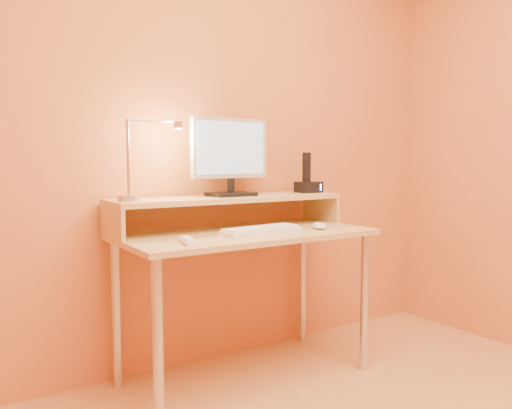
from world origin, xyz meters
TOP-DOWN VIEW (x-y plane):
  - wall_back at (0.00, 1.50)m, footprint 3.00×0.04m
  - desk_leg_fl at (-0.55, 0.93)m, footprint 0.04×0.04m
  - desk_leg_fr at (0.55, 0.93)m, footprint 0.04×0.04m
  - desk_leg_bl at (-0.55, 1.43)m, footprint 0.04×0.04m
  - desk_leg_br at (0.55, 1.43)m, footprint 0.04×0.04m
  - desk_lower at (0.00, 1.18)m, footprint 1.20×0.60m
  - shelf_riser_left at (-0.59, 1.33)m, footprint 0.02×0.30m
  - shelf_riser_right at (0.59, 1.33)m, footprint 0.02×0.30m
  - desk_shelf at (0.00, 1.33)m, footprint 1.20×0.30m
  - monitor_foot at (0.01, 1.33)m, footprint 0.22×0.16m
  - monitor_neck at (0.01, 1.33)m, footprint 0.04×0.04m
  - monitor_panel at (0.01, 1.34)m, footprint 0.44×0.07m
  - monitor_back at (0.01, 1.36)m, footprint 0.39×0.04m
  - monitor_screen at (0.01, 1.32)m, footprint 0.40×0.04m
  - lamp_base at (-0.52, 1.30)m, footprint 0.10×0.10m
  - lamp_post at (-0.52, 1.30)m, footprint 0.01×0.01m
  - lamp_arm at (-0.40, 1.30)m, footprint 0.24×0.01m
  - lamp_head at (-0.28, 1.30)m, footprint 0.04×0.04m
  - lamp_bulb at (-0.28, 1.30)m, footprint 0.03×0.03m
  - phone_dock at (0.51, 1.33)m, footprint 0.13×0.10m
  - phone_handset at (0.49, 1.33)m, footprint 0.04×0.03m
  - phone_led at (0.55, 1.28)m, footprint 0.01×0.00m
  - keyboard at (0.03, 1.08)m, footprint 0.41×0.17m
  - mouse at (0.34, 1.05)m, footprint 0.08×0.11m
  - remote_control at (-0.38, 1.00)m, footprint 0.08×0.18m

SIDE VIEW (x-z plane):
  - desk_leg_fl at x=-0.55m, z-range 0.00..0.69m
  - desk_leg_fr at x=0.55m, z-range 0.00..0.69m
  - desk_leg_bl at x=-0.55m, z-range 0.00..0.69m
  - desk_leg_br at x=0.55m, z-range 0.00..0.69m
  - desk_lower at x=0.00m, z-range 0.70..0.72m
  - remote_control at x=-0.38m, z-range 0.72..0.74m
  - keyboard at x=0.03m, z-range 0.72..0.74m
  - mouse at x=0.34m, z-range 0.72..0.75m
  - shelf_riser_left at x=-0.59m, z-range 0.72..0.85m
  - shelf_riser_right at x=0.59m, z-range 0.72..0.85m
  - desk_shelf at x=0.00m, z-range 0.86..0.88m
  - monitor_foot at x=0.01m, z-range 0.88..0.90m
  - lamp_base at x=-0.52m, z-range 0.88..0.90m
  - phone_dock at x=0.51m, z-range 0.88..0.94m
  - phone_led at x=0.55m, z-range 0.89..0.93m
  - monitor_neck at x=0.01m, z-range 0.90..0.97m
  - phone_handset at x=0.49m, z-range 0.94..1.10m
  - lamp_post at x=-0.52m, z-range 0.91..1.24m
  - monitor_panel at x=0.01m, z-range 0.97..1.27m
  - monitor_back at x=0.01m, z-range 0.99..1.24m
  - monitor_screen at x=0.01m, z-range 0.99..1.25m
  - lamp_bulb at x=-0.28m, z-range 1.20..1.21m
  - lamp_head at x=-0.28m, z-range 1.21..1.24m
  - lamp_arm at x=-0.40m, z-range 1.23..1.24m
  - wall_back at x=0.00m, z-range 0.00..2.50m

